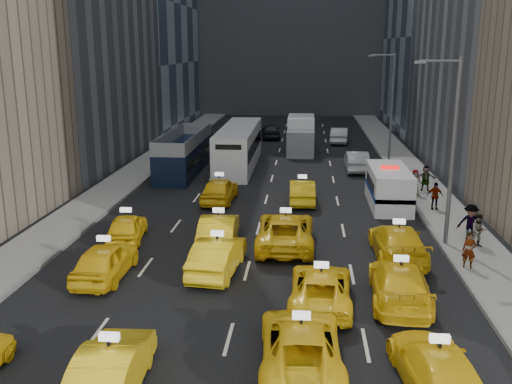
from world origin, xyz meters
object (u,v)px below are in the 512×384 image
nypd_van (389,188)px  pedestrian_0 (469,250)px  box_truck (301,135)px  city_bus (239,147)px  double_decker (184,153)px

nypd_van → pedestrian_0: 10.52m
nypd_van → box_truck: size_ratio=0.82×
nypd_van → pedestrian_0: nypd_van is taller
nypd_van → city_bus: size_ratio=0.47×
nypd_van → double_decker: size_ratio=0.55×
city_bus → box_truck: size_ratio=1.74×
pedestrian_0 → double_decker: bearing=148.1°
double_decker → box_truck: box_truck is taller
nypd_van → city_bus: 15.11m
double_decker → box_truck: bearing=51.4°
double_decker → city_bus: (3.95, 2.55, 0.07)m
double_decker → pedestrian_0: (16.38, -18.72, -0.60)m
double_decker → pedestrian_0: size_ratio=6.86×
nypd_van → box_truck: (-5.52, 18.02, 0.45)m
double_decker → box_truck: 13.08m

